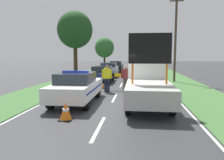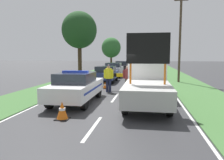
% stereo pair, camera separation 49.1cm
% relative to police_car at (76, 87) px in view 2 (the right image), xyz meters
% --- Properties ---
extents(ground_plane, '(160.00, 160.00, 0.00)m').
position_rel_police_car_xyz_m(ground_plane, '(1.81, -0.14, -0.82)').
color(ground_plane, '#333335').
extents(lane_markings, '(7.15, 61.48, 0.01)m').
position_rel_police_car_xyz_m(lane_markings, '(1.81, 14.75, -0.81)').
color(lane_markings, silver).
rests_on(lane_markings, ground).
extents(grass_verge_left, '(3.19, 120.00, 0.03)m').
position_rel_police_car_xyz_m(grass_verge_left, '(-3.41, 19.86, -0.80)').
color(grass_verge_left, '#427038').
rests_on(grass_verge_left, ground).
extents(grass_verge_right, '(3.19, 120.00, 0.03)m').
position_rel_police_car_xyz_m(grass_verge_right, '(7.04, 19.86, -0.80)').
color(grass_verge_right, '#427038').
rests_on(grass_verge_right, ground).
extents(police_car, '(1.92, 4.79, 1.67)m').
position_rel_police_car_xyz_m(police_car, '(0.00, 0.00, 0.00)').
color(police_car, white).
rests_on(police_car, ground).
extents(work_truck, '(2.04, 5.78, 3.41)m').
position_rel_police_car_xyz_m(work_truck, '(3.63, 0.29, 0.22)').
color(work_truck, white).
rests_on(work_truck, ground).
extents(road_barrier, '(2.70, 0.08, 1.19)m').
position_rel_police_car_xyz_m(road_barrier, '(1.98, 4.23, 0.16)').
color(road_barrier, black).
rests_on(road_barrier, ground).
extents(police_officer, '(0.65, 0.41, 1.81)m').
position_rel_police_car_xyz_m(police_officer, '(1.11, 3.42, 0.26)').
color(police_officer, '#191E38').
rests_on(police_officer, ground).
extents(pedestrian_civilian, '(0.63, 0.40, 1.75)m').
position_rel_police_car_xyz_m(pedestrian_civilian, '(2.34, 3.78, 0.21)').
color(pedestrian_civilian, brown).
rests_on(pedestrian_civilian, ground).
extents(traffic_cone_near_police, '(0.35, 0.35, 0.49)m').
position_rel_police_car_xyz_m(traffic_cone_near_police, '(0.60, 4.82, -0.58)').
color(traffic_cone_near_police, black).
rests_on(traffic_cone_near_police, ground).
extents(traffic_cone_centre_front, '(0.45, 0.45, 0.62)m').
position_rel_police_car_xyz_m(traffic_cone_centre_front, '(2.30, 4.74, -0.51)').
color(traffic_cone_centre_front, black).
rests_on(traffic_cone_centre_front, ground).
extents(traffic_cone_near_truck, '(0.51, 0.51, 0.70)m').
position_rel_police_car_xyz_m(traffic_cone_near_truck, '(0.41, -3.02, -0.47)').
color(traffic_cone_near_truck, black).
rests_on(traffic_cone_near_truck, ground).
extents(queued_car_hatch_blue, '(1.86, 4.01, 1.45)m').
position_rel_police_car_xyz_m(queued_car_hatch_blue, '(-0.07, 8.80, -0.06)').
color(queued_car_hatch_blue, navy).
rests_on(queued_car_hatch_blue, ground).
extents(queued_car_sedan_silver, '(1.85, 3.93, 1.57)m').
position_rel_police_car_xyz_m(queued_car_sedan_silver, '(-0.09, 13.80, -0.01)').
color(queued_car_sedan_silver, '#B2B2B7').
rests_on(queued_car_sedan_silver, ground).
extents(queued_car_sedan_black, '(1.75, 4.61, 1.60)m').
position_rel_police_car_xyz_m(queued_car_sedan_black, '(0.12, 20.55, 0.01)').
color(queued_car_sedan_black, black).
rests_on(queued_car_sedan_black, ground).
extents(roadside_tree_near_left, '(3.39, 3.39, 6.66)m').
position_rel_police_car_xyz_m(roadside_tree_near_left, '(-2.90, 10.05, 4.02)').
color(roadside_tree_near_left, '#42301E').
rests_on(roadside_tree_near_left, ground).
extents(roadside_tree_near_right, '(3.85, 3.85, 5.98)m').
position_rel_police_car_xyz_m(roadside_tree_near_right, '(-3.45, 33.09, 3.13)').
color(roadside_tree_near_right, '#42301E').
rests_on(roadside_tree_near_right, ground).
extents(utility_pole, '(1.20, 0.20, 8.04)m').
position_rel_police_car_xyz_m(utility_pole, '(6.51, 9.61, 3.32)').
color(utility_pole, '#473828').
rests_on(utility_pole, ground).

